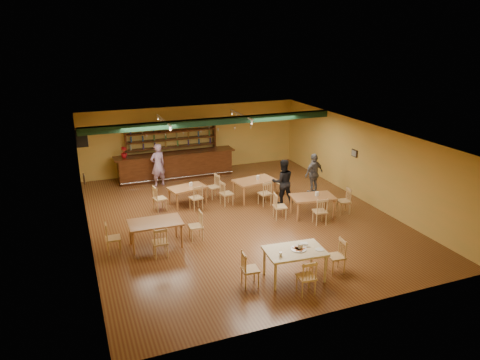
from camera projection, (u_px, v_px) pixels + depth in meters
name	position (u px, v px, depth m)	size (l,w,h in m)	color
floor	(239.00, 217.00, 15.82)	(12.00, 12.00, 0.00)	#582E19
ceiling_beam	(213.00, 122.00, 17.38)	(10.00, 0.30, 0.25)	black
track_rail_left	(164.00, 120.00, 17.27)	(0.05, 2.50, 0.05)	silver
track_rail_right	(241.00, 115.00, 18.37)	(0.05, 2.50, 0.05)	silver
ac_unit	(82.00, 137.00, 17.13)	(0.34, 0.70, 0.48)	silver
picture_left	(84.00, 179.00, 14.45)	(0.04, 0.34, 0.28)	black
picture_right	(354.00, 153.00, 17.43)	(0.04, 0.34, 0.28)	black
bar_counter	(176.00, 165.00, 19.84)	(5.26, 0.85, 1.13)	#34180A
back_bar_hutch	(172.00, 149.00, 20.22)	(4.07, 0.40, 2.28)	#34180A
poinsettia	(124.00, 152.00, 18.84)	(0.26, 0.26, 0.47)	#A30F14
dining_table_a	(188.00, 195.00, 16.90)	(1.35, 0.81, 0.68)	#AD723D
dining_table_b	(254.00, 189.00, 17.38)	(1.55, 0.93, 0.78)	#AD723D
dining_table_c	(156.00, 234.00, 13.61)	(1.59, 0.95, 0.79)	#AD723D
dining_table_d	(312.00, 206.00, 15.81)	(1.48, 0.89, 0.74)	#AD723D
near_table	(294.00, 264.00, 11.82)	(1.54, 0.99, 0.82)	tan
pizza_tray	(299.00, 249.00, 11.73)	(0.40, 0.40, 0.01)	silver
parmesan_shaker	(281.00, 254.00, 11.36)	(0.07, 0.07, 0.11)	#EAE5C6
napkin_stack	(304.00, 244.00, 12.01)	(0.20, 0.15, 0.03)	white
pizza_server	(303.00, 247.00, 11.83)	(0.32, 0.09, 0.00)	silver
side_plate	(320.00, 250.00, 11.71)	(0.22, 0.22, 0.01)	white
patron_bar	(158.00, 165.00, 18.68)	(0.66, 0.44, 1.82)	purple
patron_right_a	(283.00, 182.00, 16.80)	(0.83, 0.65, 1.71)	black
patron_right_b	(314.00, 174.00, 17.85)	(0.96, 0.40, 1.64)	slate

